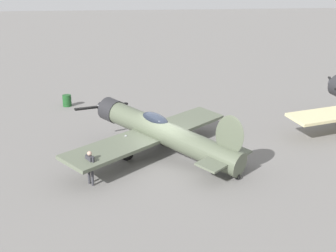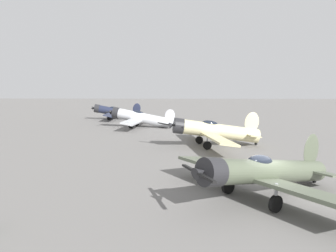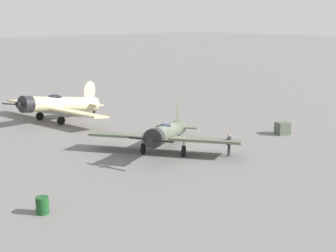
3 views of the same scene
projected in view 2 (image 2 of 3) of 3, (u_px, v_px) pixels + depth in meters
name	position (u px, v px, depth m)	size (l,w,h in m)	color
ground_plane	(270.00, 196.00, 15.89)	(400.00, 400.00, 0.00)	slate
airplane_foreground	(265.00, 172.00, 15.46)	(10.08, 9.12, 3.13)	#4C5442
airplane_mid_apron	(213.00, 131.00, 29.99)	(13.24, 10.37, 3.50)	beige
airplane_far_line	(141.00, 118.00, 45.81)	(12.81, 10.56, 3.38)	#B7BABF
airplane_outer_stand	(116.00, 112.00, 58.93)	(12.97, 9.72, 3.46)	#1E2338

